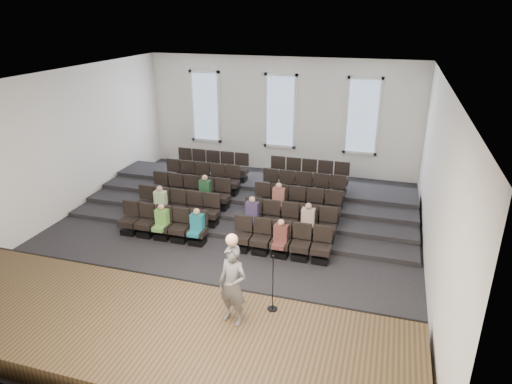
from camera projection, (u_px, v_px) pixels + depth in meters
ground at (226, 238)px, 14.59m from camera, size 14.00×14.00×0.00m
ceiling at (222, 79)px, 12.72m from camera, size 12.00×14.00×0.02m
wall_back at (281, 116)px, 19.90m from camera, size 12.00×0.04×5.00m
wall_front at (73, 294)px, 7.42m from camera, size 12.00×0.04×5.00m
wall_left at (56, 148)px, 15.27m from camera, size 0.04×14.00×5.00m
wall_right at (438, 185)px, 12.04m from camera, size 0.04×14.00×5.00m
stage at (145, 332)px, 9.96m from camera, size 11.80×3.60×0.50m
stage_lip at (180, 288)px, 11.53m from camera, size 11.80×0.06×0.52m
risers at (255, 196)px, 17.33m from camera, size 11.80×4.80×0.60m
seating_rows at (241, 201)px, 15.70m from camera, size 6.80×4.70×1.67m
windows at (280, 111)px, 19.76m from camera, size 8.44×0.10×3.24m
audience at (229, 211)px, 14.57m from camera, size 5.45×2.64×1.10m
speaker at (233, 285)px, 9.59m from camera, size 0.76×0.60×1.82m
mic_stand at (273, 294)px, 10.16m from camera, size 0.23×0.23×1.40m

